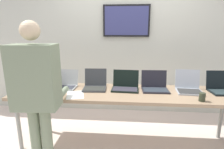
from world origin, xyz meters
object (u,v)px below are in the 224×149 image
equipment_box (35,74)px  workbench (126,95)px  person (36,88)px  coffee_mug (202,97)px  laptop_station_2 (125,85)px  laptop_station_0 (65,83)px  laptop_station_4 (188,87)px  laptop_station_3 (154,86)px  laptop_station_1 (95,84)px  laptop_station_5 (220,87)px

equipment_box → workbench: bearing=-3.6°
person → coffee_mug: size_ratio=16.87×
laptop_station_2 → coffee_mug: size_ratio=3.82×
workbench → laptop_station_0: (-0.86, 0.13, 0.11)m
person → workbench: bearing=34.9°
laptop_station_0 → laptop_station_4: laptop_station_4 is taller
laptop_station_2 → coffee_mug: (0.88, -0.36, -0.01)m
laptop_station_2 → coffee_mug: 0.96m
laptop_station_3 → person: bearing=-150.1°
workbench → laptop_station_0: laptop_station_0 is taller
person → laptop_station_3: bearing=29.9°
equipment_box → laptop_station_0: (0.41, 0.05, -0.14)m
laptop_station_3 → person: (-1.28, -0.74, 0.17)m
laptop_station_1 → laptop_station_2: laptop_station_1 is taller
equipment_box → coffee_mug: size_ratio=4.03×
laptop_station_5 → laptop_station_4: bearing=-178.9°
laptop_station_2 → laptop_station_4: 0.84m
laptop_station_0 → coffee_mug: size_ratio=3.37×
equipment_box → laptop_station_1: equipment_box is taller
laptop_station_2 → laptop_station_4: bearing=-1.0°
equipment_box → laptop_station_3: equipment_box is taller
laptop_station_3 → person: 1.49m
equipment_box → coffee_mug: (2.15, -0.33, -0.15)m
laptop_station_0 → laptop_station_5: (2.11, -0.02, 0.00)m
laptop_station_2 → laptop_station_0: bearing=179.1°
laptop_station_3 → laptop_station_5: 0.86m
laptop_station_3 → coffee_mug: 0.61m
laptop_station_5 → coffee_mug: size_ratio=3.29×
laptop_station_3 → person: person is taller
workbench → coffee_mug: bearing=-16.0°
equipment_box → person: (0.39, -0.70, 0.03)m
equipment_box → laptop_station_0: equipment_box is taller
person → laptop_station_1: bearing=58.1°
workbench → laptop_station_3: 0.42m
workbench → laptop_station_1: size_ratio=9.14×
laptop_station_2 → person: 1.16m
equipment_box → person: size_ratio=0.24×
laptop_station_2 → laptop_station_4: laptop_station_4 is taller
laptop_station_3 → laptop_station_4: size_ratio=1.02×
laptop_station_1 → equipment_box: bearing=-178.0°
laptop_station_1 → person: 0.88m
laptop_station_3 → laptop_station_5: laptop_station_5 is taller
laptop_station_0 → laptop_station_4: 1.70m
laptop_station_2 → laptop_station_3: 0.40m
equipment_box → laptop_station_4: (2.11, 0.02, -0.14)m
laptop_station_1 → laptop_station_3: laptop_station_1 is taller
laptop_station_0 → laptop_station_3: (1.25, -0.01, 0.00)m
laptop_station_1 → laptop_station_4: bearing=-0.5°
workbench → laptop_station_0: 0.88m
laptop_station_4 → laptop_station_5: bearing=1.1°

